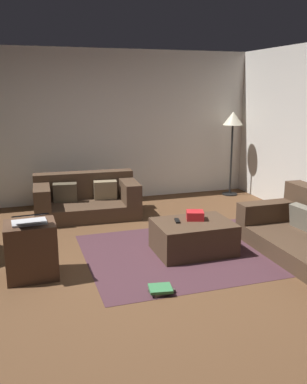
{
  "coord_description": "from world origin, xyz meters",
  "views": [
    {
      "loc": [
        -1.04,
        -4.11,
        1.96
      ],
      "look_at": [
        0.45,
        0.49,
        0.75
      ],
      "focal_mm": 39.1,
      "sensor_mm": 36.0,
      "label": 1
    }
  ],
  "objects_px": {
    "corner_lamp": "(233,125)",
    "couch_left": "(86,199)",
    "side_table": "(31,250)",
    "ottoman": "(193,237)",
    "tv_remote": "(177,221)",
    "laptop": "(29,220)",
    "gift_box": "(195,215)",
    "book_stack": "(161,290)"
  },
  "relations": [
    {
      "from": "side_table",
      "to": "corner_lamp",
      "type": "relative_size",
      "value": 0.39
    },
    {
      "from": "ottoman",
      "to": "gift_box",
      "type": "relative_size",
      "value": 4.47
    },
    {
      "from": "gift_box",
      "to": "tv_remote",
      "type": "relative_size",
      "value": 1.3
    },
    {
      "from": "ottoman",
      "to": "book_stack",
      "type": "bearing_deg",
      "value": -129.03
    },
    {
      "from": "ottoman",
      "to": "tv_remote",
      "type": "relative_size",
      "value": 5.79
    },
    {
      "from": "book_stack",
      "to": "tv_remote",
      "type": "bearing_deg",
      "value": 60.82
    },
    {
      "from": "ottoman",
      "to": "book_stack",
      "type": "height_order",
      "value": "ottoman"
    },
    {
      "from": "couch_left",
      "to": "gift_box",
      "type": "distance_m",
      "value": 2.12
    },
    {
      "from": "tv_remote",
      "to": "ottoman",
      "type": "bearing_deg",
      "value": -8.85
    },
    {
      "from": "gift_box",
      "to": "corner_lamp",
      "type": "bearing_deg",
      "value": 53.21
    },
    {
      "from": "couch_left",
      "to": "corner_lamp",
      "type": "height_order",
      "value": "corner_lamp"
    },
    {
      "from": "couch_left",
      "to": "gift_box",
      "type": "bearing_deg",
      "value": 122.49
    },
    {
      "from": "laptop",
      "to": "book_stack",
      "type": "relative_size",
      "value": 1.41
    },
    {
      "from": "couch_left",
      "to": "tv_remote",
      "type": "relative_size",
      "value": 10.05
    },
    {
      "from": "ottoman",
      "to": "corner_lamp",
      "type": "xyz_separation_m",
      "value": [
        1.78,
        2.39,
        1.12
      ]
    },
    {
      "from": "ottoman",
      "to": "tv_remote",
      "type": "height_order",
      "value": "tv_remote"
    },
    {
      "from": "laptop",
      "to": "couch_left",
      "type": "bearing_deg",
      "value": 66.69
    },
    {
      "from": "couch_left",
      "to": "side_table",
      "type": "height_order",
      "value": "couch_left"
    },
    {
      "from": "laptop",
      "to": "corner_lamp",
      "type": "distance_m",
      "value": 4.53
    },
    {
      "from": "laptop",
      "to": "corner_lamp",
      "type": "relative_size",
      "value": 0.25
    },
    {
      "from": "couch_left",
      "to": "book_stack",
      "type": "relative_size",
      "value": 5.94
    },
    {
      "from": "tv_remote",
      "to": "side_table",
      "type": "bearing_deg",
      "value": -161.36
    },
    {
      "from": "ottoman",
      "to": "laptop",
      "type": "distance_m",
      "value": 1.96
    },
    {
      "from": "side_table",
      "to": "laptop",
      "type": "height_order",
      "value": "laptop"
    },
    {
      "from": "tv_remote",
      "to": "book_stack",
      "type": "bearing_deg",
      "value": -106.51
    },
    {
      "from": "ottoman",
      "to": "corner_lamp",
      "type": "relative_size",
      "value": 0.6
    },
    {
      "from": "gift_box",
      "to": "book_stack",
      "type": "bearing_deg",
      "value": -128.55
    },
    {
      "from": "couch_left",
      "to": "side_table",
      "type": "bearing_deg",
      "value": 68.77
    },
    {
      "from": "gift_box",
      "to": "laptop",
      "type": "relative_size",
      "value": 0.54
    },
    {
      "from": "tv_remote",
      "to": "laptop",
      "type": "relative_size",
      "value": 0.42
    },
    {
      "from": "couch_left",
      "to": "side_table",
      "type": "relative_size",
      "value": 2.7
    },
    {
      "from": "book_stack",
      "to": "side_table",
      "type": "bearing_deg",
      "value": 146.4
    },
    {
      "from": "laptop",
      "to": "gift_box",
      "type": "bearing_deg",
      "value": 7.18
    },
    {
      "from": "corner_lamp",
      "to": "couch_left",
      "type": "bearing_deg",
      "value": -170.36
    },
    {
      "from": "gift_box",
      "to": "laptop",
      "type": "height_order",
      "value": "laptop"
    },
    {
      "from": "ottoman",
      "to": "side_table",
      "type": "relative_size",
      "value": 1.55
    },
    {
      "from": "tv_remote",
      "to": "gift_box",
      "type": "bearing_deg",
      "value": 15.59
    },
    {
      "from": "laptop",
      "to": "corner_lamp",
      "type": "bearing_deg",
      "value": 34.79
    },
    {
      "from": "gift_box",
      "to": "tv_remote",
      "type": "xyz_separation_m",
      "value": [
        -0.24,
        -0.01,
        -0.04
      ]
    },
    {
      "from": "tv_remote",
      "to": "laptop",
      "type": "distance_m",
      "value": 1.75
    },
    {
      "from": "laptop",
      "to": "corner_lamp",
      "type": "height_order",
      "value": "corner_lamp"
    },
    {
      "from": "couch_left",
      "to": "gift_box",
      "type": "height_order",
      "value": "couch_left"
    }
  ]
}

